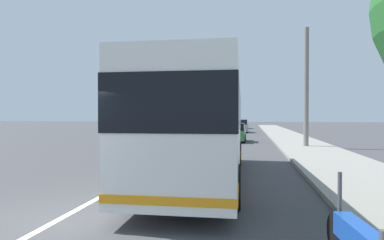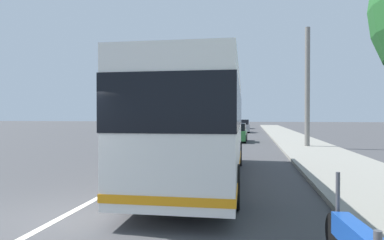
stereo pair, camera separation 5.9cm
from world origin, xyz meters
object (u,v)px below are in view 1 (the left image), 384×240
car_side_street (240,126)px  car_behind_bus (198,128)px  car_oncoming (234,133)px  coach_bus (202,121)px  utility_pole (306,88)px  car_ahead_same_lane (242,124)px

car_side_street → car_behind_bus: 5.80m
car_side_street → car_oncoming: car_side_street is taller
coach_bus → car_side_street: (31.05, -0.33, -1.17)m
car_side_street → car_behind_bus: car_side_street is taller
car_oncoming → coach_bus: bearing=179.9°
coach_bus → car_behind_bus: (27.75, 4.44, -1.22)m
coach_bus → utility_pole: utility_pole is taller
coach_bus → utility_pole: (11.59, -5.09, 1.95)m
coach_bus → utility_pole: bearing=-25.0°
car_oncoming → car_behind_bus: bearing=22.6°
car_oncoming → utility_pole: bearing=-131.4°
car_behind_bus → utility_pole: 19.03m
car_behind_bus → car_oncoming: bearing=19.5°
car_ahead_same_lane → car_behind_bus: bearing=165.5°
car_behind_bus → utility_pole: size_ratio=0.56×
car_side_street → car_ahead_same_lane: 12.41m
coach_bus → car_oncoming: size_ratio=2.57×
car_oncoming → car_behind_bus: size_ratio=0.92×
coach_bus → car_side_street: bearing=-1.9°
car_behind_bus → car_ahead_same_lane: 16.41m
car_ahead_same_lane → car_side_street: bearing=-177.5°
car_behind_bus → utility_pole: (-16.16, -9.52, 3.17)m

